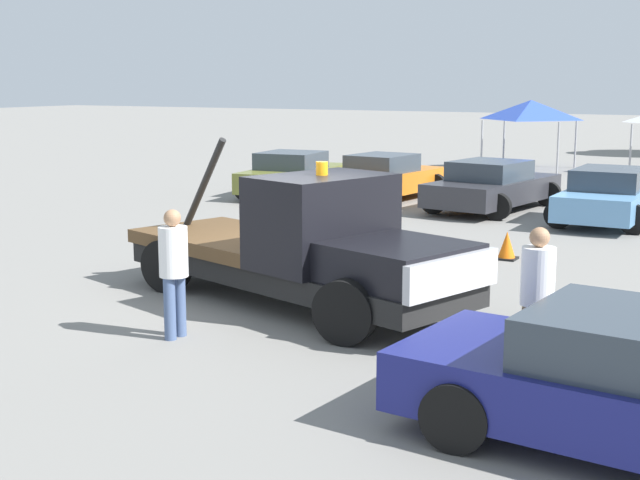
% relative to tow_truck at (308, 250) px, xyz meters
% --- Properties ---
extents(ground_plane, '(160.00, 160.00, 0.00)m').
position_rel_tow_truck_xyz_m(ground_plane, '(-0.36, 0.12, -0.90)').
color(ground_plane, gray).
extents(tow_truck, '(6.56, 3.79, 2.51)m').
position_rel_tow_truck_xyz_m(tow_truck, '(0.00, 0.00, 0.00)').
color(tow_truck, black).
rests_on(tow_truck, ground).
extents(person_near_truck, '(0.40, 0.40, 1.79)m').
position_rel_tow_truck_xyz_m(person_near_truck, '(3.91, -1.53, 0.13)').
color(person_near_truck, '#847051').
rests_on(person_near_truck, ground).
extents(person_at_hood, '(0.39, 0.39, 1.76)m').
position_rel_tow_truck_xyz_m(person_at_hood, '(-0.81, -2.28, 0.12)').
color(person_at_hood, '#475B84').
rests_on(person_at_hood, ground).
extents(parked_car_olive, '(2.75, 4.44, 1.34)m').
position_rel_tow_truck_xyz_m(parked_car_olive, '(-6.82, 11.43, -0.25)').
color(parked_car_olive, olive).
rests_on(parked_car_olive, ground).
extents(parked_car_orange, '(2.66, 4.54, 1.34)m').
position_rel_tow_truck_xyz_m(parked_car_orange, '(-4.04, 11.91, -0.26)').
color(parked_car_orange, orange).
rests_on(parked_car_orange, ground).
extents(parked_car_charcoal, '(2.97, 4.86, 1.34)m').
position_rel_tow_truck_xyz_m(parked_car_charcoal, '(-0.67, 11.39, -0.25)').
color(parked_car_charcoal, '#2D2D33').
rests_on(parked_car_charcoal, ground).
extents(parked_car_skyblue, '(2.43, 4.91, 1.34)m').
position_rel_tow_truck_xyz_m(parked_car_skyblue, '(2.50, 10.84, -0.25)').
color(parked_car_skyblue, '#669ED1').
rests_on(parked_car_skyblue, ground).
extents(canopy_tent_blue, '(2.97, 2.97, 2.67)m').
position_rel_tow_truck_xyz_m(canopy_tent_blue, '(-2.76, 22.80, 1.39)').
color(canopy_tent_blue, '#9E9EA3').
rests_on(canopy_tent_blue, ground).
extents(traffic_cone, '(0.40, 0.40, 0.55)m').
position_rel_tow_truck_xyz_m(traffic_cone, '(1.61, 5.09, -0.65)').
color(traffic_cone, black).
rests_on(traffic_cone, ground).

